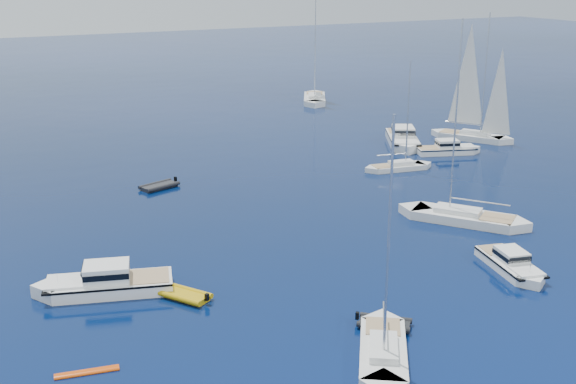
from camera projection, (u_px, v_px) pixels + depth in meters
ground at (424, 348)px, 41.02m from camera, size 400.00×400.00×0.00m
motor_cruiser_near at (511, 271)px, 51.27m from camera, size 3.96×7.81×1.96m
motor_cruiser_centre at (105, 292)px, 47.90m from camera, size 10.17×5.58×2.55m
motor_cruiser_far_r at (448, 153)px, 82.91m from camera, size 8.28×4.89×2.08m
motor_cruiser_distant at (403, 145)px, 86.83m from camera, size 7.94×10.90×2.79m
sailboat_fore at (383, 357)px, 40.01m from camera, size 7.47×9.49×14.27m
sailboat_mid_r at (463, 222)px, 61.00m from camera, size 9.41×11.24×17.23m
sailboat_centre at (398, 170)px, 76.43m from camera, size 8.24×3.29×11.78m
sailboat_sails_r at (471, 140)px, 89.45m from camera, size 8.08×10.62×15.83m
sailboat_sails_far at (315, 101)px, 114.20m from camera, size 8.85×12.48×18.32m
tender_yellow at (185, 298)px, 47.07m from camera, size 3.63×4.13×0.95m
tender_grey_near at (384, 327)px, 43.35m from camera, size 3.69×3.59×0.95m
tender_grey_far at (159, 188)px, 70.12m from camera, size 4.35×3.22×0.95m
kayak_orange at (87, 373)px, 38.47m from camera, size 3.38×1.11×0.30m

